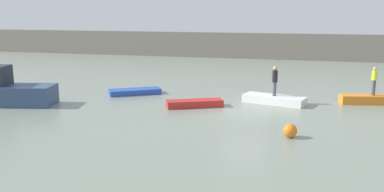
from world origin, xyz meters
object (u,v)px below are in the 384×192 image
object	(u,v)px
person_dark_shirt	(275,79)
person_hiviz_shirt	(374,80)
rowboat_red	(195,103)
rowboat_orange	(373,99)
motorboat	(4,91)
rowboat_white	(274,100)
mooring_buoy	(290,131)
rowboat_blue	(135,92)

from	to	relation	value
person_dark_shirt	person_hiviz_shirt	world-z (taller)	person_dark_shirt
rowboat_red	rowboat_orange	distance (m)	10.68
motorboat	person_hiviz_shirt	world-z (taller)	motorboat
rowboat_white	rowboat_orange	distance (m)	5.88
mooring_buoy	rowboat_red	bearing A→B (deg)	139.62
rowboat_orange	person_hiviz_shirt	size ratio (longest dim) A/B	2.23
rowboat_blue	person_dark_shirt	size ratio (longest dim) A/B	1.90
rowboat_blue	mooring_buoy	bearing A→B (deg)	-67.93
rowboat_red	rowboat_white	size ratio (longest dim) A/B	0.88
rowboat_orange	rowboat_white	bearing A→B (deg)	-178.41
motorboat	person_dark_shirt	world-z (taller)	motorboat
rowboat_red	mooring_buoy	world-z (taller)	mooring_buoy
rowboat_red	person_hiviz_shirt	xyz separation A→B (m)	(10.06, 3.59, 1.26)
rowboat_red	rowboat_orange	world-z (taller)	rowboat_orange
rowboat_white	rowboat_red	bearing A→B (deg)	-137.56
rowboat_orange	rowboat_blue	bearing A→B (deg)	171.14
person_hiviz_shirt	rowboat_orange	bearing A→B (deg)	0.00
rowboat_orange	motorboat	bearing A→B (deg)	-176.84
rowboat_red	rowboat_blue	bearing A→B (deg)	124.87
rowboat_blue	person_dark_shirt	bearing A→B (deg)	-35.49
rowboat_white	rowboat_blue	bearing A→B (deg)	-166.69
mooring_buoy	rowboat_orange	bearing A→B (deg)	61.93
rowboat_red	rowboat_white	xyz separation A→B (m)	(4.36, 2.15, 0.03)
motorboat	rowboat_red	size ratio (longest dim) A/B	1.79
rowboat_red	rowboat_white	bearing A→B (deg)	-0.31
motorboat	rowboat_white	size ratio (longest dim) A/B	1.58
rowboat_white	mooring_buoy	bearing A→B (deg)	-63.61
rowboat_blue	motorboat	bearing A→B (deg)	-173.84
rowboat_blue	person_dark_shirt	distance (m)	9.26
person_dark_shirt	motorboat	bearing A→B (deg)	-163.66
rowboat_red	rowboat_orange	size ratio (longest dim) A/B	0.86
rowboat_white	person_hiviz_shirt	distance (m)	6.00
motorboat	mooring_buoy	xyz separation A→B (m)	(16.60, -2.41, -0.51)
motorboat	rowboat_white	world-z (taller)	motorboat
rowboat_blue	person_hiviz_shirt	distance (m)	14.94
mooring_buoy	rowboat_blue	bearing A→B (deg)	144.63
motorboat	rowboat_white	xyz separation A→B (m)	(15.36, 4.50, -0.58)
rowboat_white	mooring_buoy	world-z (taller)	mooring_buoy
rowboat_orange	person_dark_shirt	world-z (taller)	person_dark_shirt
rowboat_red	person_dark_shirt	size ratio (longest dim) A/B	1.82
rowboat_orange	rowboat_red	bearing A→B (deg)	-172.97
rowboat_blue	rowboat_white	size ratio (longest dim) A/B	0.92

